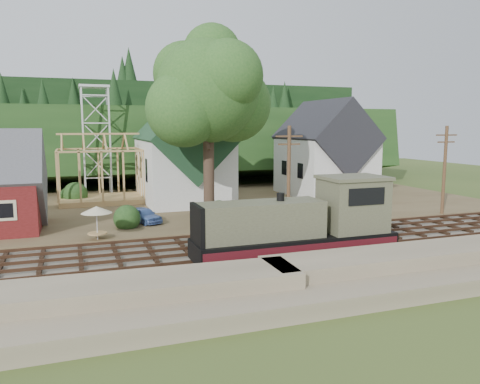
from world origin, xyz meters
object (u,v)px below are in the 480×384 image
object	(u,v)px
locomotive	(303,226)
car_blue	(144,215)
car_red	(354,194)
patio_set	(97,211)

from	to	relation	value
locomotive	car_blue	world-z (taller)	locomotive
car_red	patio_set	size ratio (longest dim) A/B	2.09
locomotive	patio_set	bearing A→B (deg)	142.86
car_blue	car_red	bearing A→B (deg)	-12.21
car_red	patio_set	xyz separation A→B (m)	(-25.97, -8.65, 1.28)
locomotive	car_red	bearing A→B (deg)	49.32
car_blue	patio_set	world-z (taller)	patio_set
car_red	patio_set	world-z (taller)	patio_set
car_red	patio_set	bearing A→B (deg)	116.59
car_blue	car_red	distance (m)	22.54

